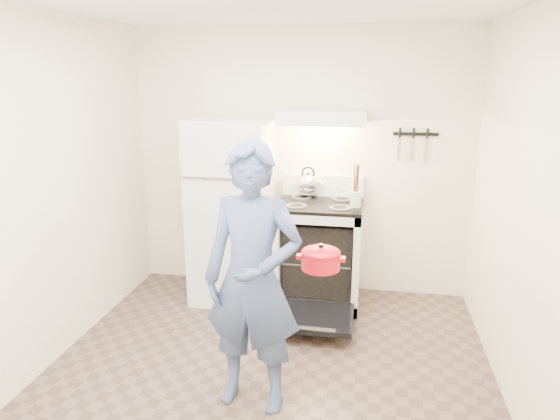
# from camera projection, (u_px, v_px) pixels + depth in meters

# --- Properties ---
(floor) EXTENTS (3.60, 3.60, 0.00)m
(floor) POSITION_uv_depth(u_px,v_px,m) (261.00, 391.00, 3.38)
(floor) COLOR brown
(floor) RESTS_ON ground
(back_wall) EXTENTS (3.20, 0.02, 2.50)m
(back_wall) POSITION_uv_depth(u_px,v_px,m) (300.00, 163.00, 4.75)
(back_wall) COLOR #EDE5C9
(back_wall) RESTS_ON ground
(refrigerator) EXTENTS (0.70, 0.70, 1.70)m
(refrigerator) POSITION_uv_depth(u_px,v_px,m) (232.00, 210.00, 4.63)
(refrigerator) COLOR silver
(refrigerator) RESTS_ON floor
(stove_body) EXTENTS (0.76, 0.65, 0.92)m
(stove_body) POSITION_uv_depth(u_px,v_px,m) (319.00, 254.00, 4.62)
(stove_body) COLOR silver
(stove_body) RESTS_ON floor
(cooktop) EXTENTS (0.76, 0.65, 0.03)m
(cooktop) POSITION_uv_depth(u_px,v_px,m) (320.00, 205.00, 4.49)
(cooktop) COLOR black
(cooktop) RESTS_ON stove_body
(backsplash) EXTENTS (0.76, 0.07, 0.20)m
(backsplash) POSITION_uv_depth(u_px,v_px,m) (323.00, 185.00, 4.73)
(backsplash) COLOR silver
(backsplash) RESTS_ON cooktop
(oven_door) EXTENTS (0.70, 0.54, 0.04)m
(oven_door) POSITION_uv_depth(u_px,v_px,m) (311.00, 317.00, 4.14)
(oven_door) COLOR black
(oven_door) RESTS_ON floor
(oven_rack) EXTENTS (0.60, 0.52, 0.01)m
(oven_rack) POSITION_uv_depth(u_px,v_px,m) (319.00, 256.00, 4.62)
(oven_rack) COLOR slate
(oven_rack) RESTS_ON stove_body
(range_hood) EXTENTS (0.76, 0.50, 0.12)m
(range_hood) POSITION_uv_depth(u_px,v_px,m) (323.00, 117.00, 4.36)
(range_hood) COLOR silver
(range_hood) RESTS_ON back_wall
(knife_strip) EXTENTS (0.40, 0.02, 0.03)m
(knife_strip) POSITION_uv_depth(u_px,v_px,m) (416.00, 134.00, 4.48)
(knife_strip) COLOR black
(knife_strip) RESTS_ON back_wall
(pizza_stone) EXTENTS (0.31, 0.31, 0.02)m
(pizza_stone) POSITION_uv_depth(u_px,v_px,m) (329.00, 257.00, 4.55)
(pizza_stone) COLOR #926A4B
(pizza_stone) RESTS_ON oven_rack
(tea_kettle) EXTENTS (0.23, 0.19, 0.29)m
(tea_kettle) POSITION_uv_depth(u_px,v_px,m) (308.00, 182.00, 4.68)
(tea_kettle) COLOR silver
(tea_kettle) RESTS_ON cooktop
(utensil_jar) EXTENTS (0.10, 0.10, 0.13)m
(utensil_jar) POSITION_uv_depth(u_px,v_px,m) (356.00, 199.00, 4.24)
(utensil_jar) COLOR silver
(utensil_jar) RESTS_ON cooktop
(person) EXTENTS (0.66, 0.47, 1.71)m
(person) POSITION_uv_depth(u_px,v_px,m) (253.00, 280.00, 3.06)
(person) COLOR #374E7C
(person) RESTS_ON floor
(dutch_oven) EXTENTS (0.33, 0.26, 0.22)m
(dutch_oven) POSITION_uv_depth(u_px,v_px,m) (321.00, 261.00, 3.30)
(dutch_oven) COLOR red
(dutch_oven) RESTS_ON person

